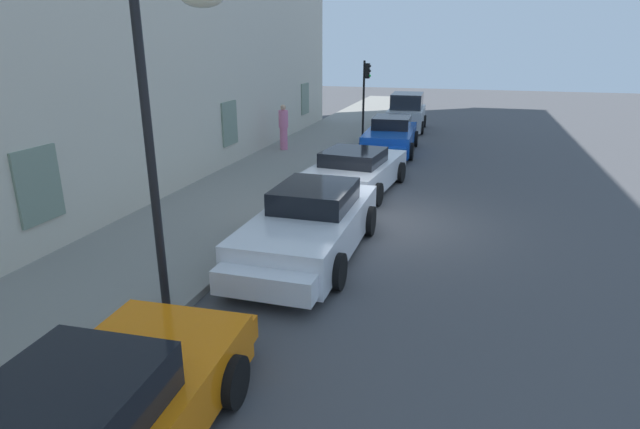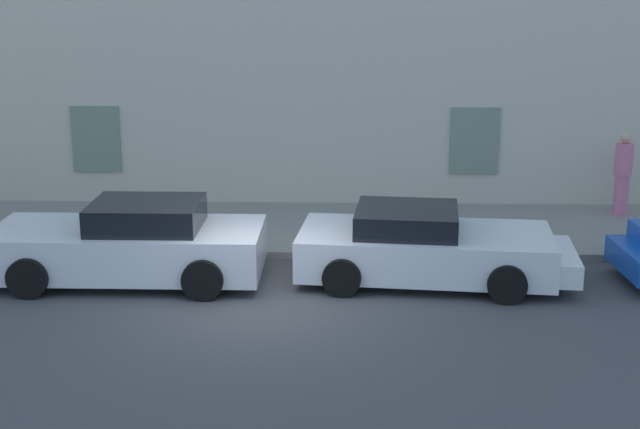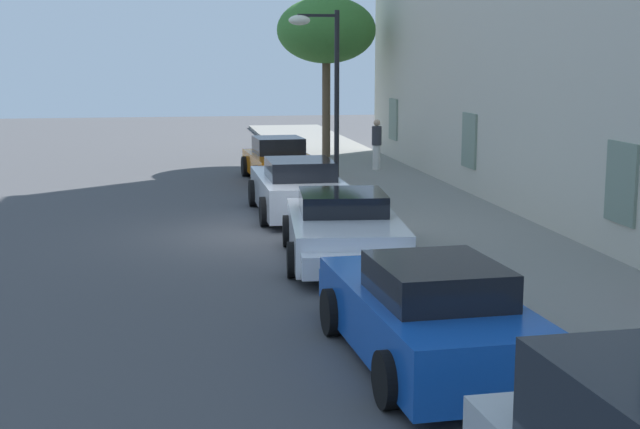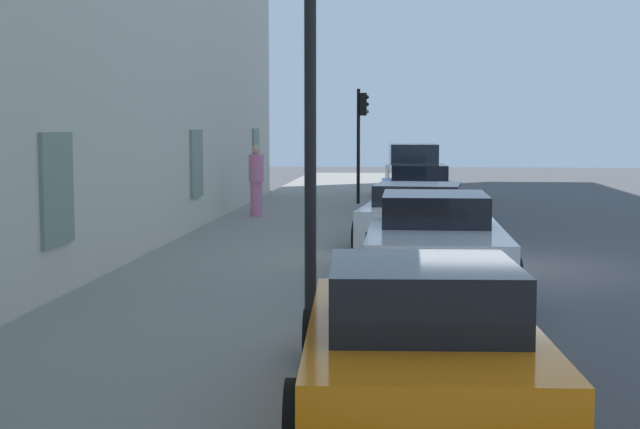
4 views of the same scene
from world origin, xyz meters
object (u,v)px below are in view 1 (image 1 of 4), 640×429
at_px(traffic_light, 366,85).
at_px(street_lamp, 171,90).
at_px(hatchback_parked, 407,113).
at_px(sportscar_red_lead, 105,415).
at_px(pedestrian_admiring, 284,127).
at_px(sportscar_yellow_flank, 308,229).
at_px(sportscar_tail_end, 390,138).
at_px(sportscar_white_middle, 358,170).

height_order(traffic_light, street_lamp, street_lamp).
xyz_separation_m(hatchback_parked, traffic_light, (-2.99, 1.56, 1.61)).
bearing_deg(hatchback_parked, sportscar_red_lead, 179.57).
bearing_deg(pedestrian_admiring, hatchback_parked, -29.35).
bearing_deg(hatchback_parked, traffic_light, 152.54).
xyz_separation_m(sportscar_yellow_flank, sportscar_tail_end, (11.18, 0.06, -0.01)).
relative_size(hatchback_parked, pedestrian_admiring, 2.12).
xyz_separation_m(traffic_light, street_lamp, (-17.02, -0.62, 1.21)).
height_order(hatchback_parked, street_lamp, street_lamp).
distance_m(traffic_light, pedestrian_admiring, 5.04).
bearing_deg(traffic_light, sportscar_yellow_flank, -173.06).
bearing_deg(street_lamp, traffic_light, 2.09).
height_order(sportscar_red_lead, pedestrian_admiring, pedestrian_admiring).
distance_m(sportscar_red_lead, hatchback_parked, 23.03).
bearing_deg(street_lamp, sportscar_yellow_flank, -20.67).
height_order(hatchback_parked, traffic_light, traffic_light).
xyz_separation_m(sportscar_red_lead, sportscar_tail_end, (17.10, -0.27, 0.02)).
bearing_deg(traffic_light, sportscar_red_lead, -176.05).
relative_size(sportscar_red_lead, street_lamp, 0.92).
distance_m(sportscar_white_middle, sportscar_tail_end, 5.65).
bearing_deg(pedestrian_admiring, sportscar_tail_end, -73.39).
xyz_separation_m(sportscar_tail_end, hatchback_parked, (5.93, 0.10, 0.23)).
bearing_deg(sportscar_white_middle, sportscar_yellow_flank, -178.64).
bearing_deg(sportscar_red_lead, traffic_light, 3.95).
height_order(sportscar_white_middle, sportscar_tail_end, sportscar_tail_end).
distance_m(sportscar_white_middle, street_lamp, 9.03).
xyz_separation_m(sportscar_red_lead, sportscar_white_middle, (11.45, -0.20, -0.01)).
bearing_deg(traffic_light, hatchback_parked, -27.46).
distance_m(sportscar_red_lead, sportscar_tail_end, 17.10).
bearing_deg(sportscar_tail_end, sportscar_red_lead, 179.08).
bearing_deg(hatchback_parked, sportscar_white_middle, -179.85).
relative_size(sportscar_red_lead, hatchback_parked, 1.21).
height_order(sportscar_red_lead, traffic_light, traffic_light).
xyz_separation_m(sportscar_yellow_flank, sportscar_white_middle, (5.53, 0.13, -0.05)).
distance_m(sportscar_tail_end, street_lamp, 14.45).
bearing_deg(pedestrian_admiring, sportscar_yellow_flank, -157.17).
bearing_deg(street_lamp, hatchback_parked, -2.68).
distance_m(sportscar_tail_end, traffic_light, 3.84).
relative_size(hatchback_parked, traffic_light, 1.13).
height_order(sportscar_red_lead, street_lamp, street_lamp).
bearing_deg(hatchback_parked, sportscar_tail_end, -179.02).
distance_m(sportscar_yellow_flank, pedestrian_admiring, 10.80).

